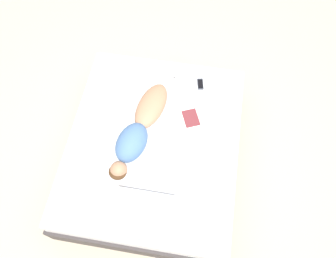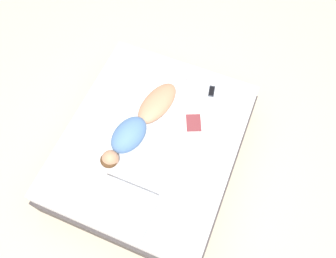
% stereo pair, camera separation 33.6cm
% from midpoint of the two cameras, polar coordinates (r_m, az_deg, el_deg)
% --- Properties ---
extents(ground_plane, '(12.00, 12.00, 0.00)m').
position_cam_midpoint_polar(ground_plane, '(3.88, -0.06, -5.22)').
color(ground_plane, '#B7A88E').
extents(bed, '(1.79, 2.11, 0.55)m').
position_cam_midpoint_polar(bed, '(3.62, -0.06, -3.65)').
color(bed, '#383333').
rests_on(bed, ground_plane).
extents(person, '(0.50, 1.19, 0.23)m').
position_cam_midpoint_polar(person, '(3.33, -2.35, 0.48)').
color(person, '#A37556').
rests_on(person, bed).
extents(open_magazine, '(0.56, 0.47, 0.01)m').
position_cam_midpoint_polar(open_magazine, '(3.48, 9.11, 0.81)').
color(open_magazine, white).
rests_on(open_magazine, bed).
extents(coffee_mug, '(0.12, 0.08, 0.08)m').
position_cam_midpoint_polar(coffee_mug, '(3.70, 6.65, 8.12)').
color(coffee_mug, white).
rests_on(coffee_mug, bed).
extents(cell_phone, '(0.09, 0.16, 0.01)m').
position_cam_midpoint_polar(cell_phone, '(3.70, 10.20, 6.26)').
color(cell_phone, '#333842').
rests_on(cell_phone, bed).
extents(pillow, '(0.55, 0.42, 0.14)m').
position_cam_midpoint_polar(pillow, '(3.07, -4.63, -13.89)').
color(pillow, silver).
rests_on(pillow, bed).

